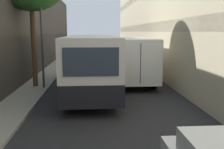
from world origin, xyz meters
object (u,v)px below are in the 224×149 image
at_px(box_truck, 130,58).
at_px(panel_van, 90,53).
at_px(street_lamp, 40,1).
at_px(bus, 92,61).

distance_m(box_truck, panel_van, 9.63).
distance_m(panel_van, street_lamp, 12.57).
height_order(box_truck, panel_van, box_truck).
relative_size(box_truck, street_lamp, 1.21).
xyz_separation_m(bus, box_truck, (2.56, 2.49, -0.06)).
distance_m(bus, panel_van, 11.70).
bearing_deg(panel_van, street_lamp, -102.06).
relative_size(bus, box_truck, 1.30).
bearing_deg(panel_van, box_truck, -72.92).
bearing_deg(box_truck, bus, -135.78).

